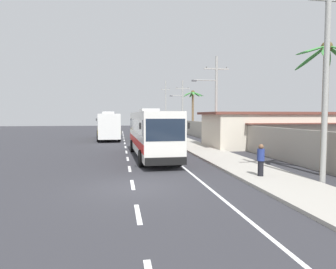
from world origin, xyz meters
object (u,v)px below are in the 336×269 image
motorcycle_beside_bus (163,139)px  palm_second (193,104)px  palm_nearest (326,80)px  roadside_building (282,129)px  utility_pole_distant (166,105)px  coach_bus_far_lane (108,125)px  utility_pole_nearest (326,72)px  utility_pole_mid (215,99)px  coach_bus_foreground (151,132)px  pedestrian_near_kerb (261,159)px  utility_pole_far (182,107)px

motorcycle_beside_bus → palm_second: (7.11, 15.83, 4.32)m
palm_nearest → roadside_building: (5.53, 13.82, -3.19)m
motorcycle_beside_bus → utility_pole_distant: bearing=80.8°
coach_bus_far_lane → utility_pole_nearest: size_ratio=1.11×
coach_bus_far_lane → utility_pole_distant: bearing=62.5°
coach_bus_far_lane → roadside_building: size_ratio=0.69×
utility_pole_mid → palm_second: bearing=82.7°
coach_bus_foreground → palm_nearest: bearing=-45.9°
coach_bus_far_lane → motorcycle_beside_bus: size_ratio=5.58×
coach_bus_far_lane → pedestrian_near_kerb: bearing=-72.1°
utility_pole_nearest → palm_nearest: bearing=53.5°
coach_bus_far_lane → motorcycle_beside_bus: bearing=-55.2°
utility_pole_far → utility_pole_distant: bearing=90.1°
utility_pole_far → palm_second: bearing=48.5°
palm_nearest → coach_bus_foreground: bearing=134.1°
utility_pole_mid → roadside_building: 7.45m
palm_second → utility_pole_nearest: bearing=-94.1°
utility_pole_far → roadside_building: (6.73, -16.59, -2.69)m
utility_pole_distant → motorcycle_beside_bus: bearing=-99.2°
pedestrian_near_kerb → utility_pole_distant: 47.04m
coach_bus_foreground → utility_pole_distant: utility_pole_distant is taller
pedestrian_near_kerb → roadside_building: roadside_building is taller
utility_pole_far → utility_pole_distant: (-0.02, 16.16, 0.80)m
utility_pole_nearest → utility_pole_mid: utility_pole_nearest is taller
utility_pole_nearest → palm_nearest: utility_pole_nearest is taller
utility_pole_nearest → utility_pole_distant: utility_pole_distant is taller
coach_bus_foreground → utility_pole_nearest: bearing=-56.9°
coach_bus_far_lane → utility_pole_far: bearing=22.9°
pedestrian_near_kerb → palm_nearest: palm_nearest is taller
utility_pole_distant → coach_bus_foreground: bearing=-100.3°
coach_bus_foreground → palm_nearest: (8.13, -8.40, 3.03)m
coach_bus_far_lane → utility_pole_far: utility_pole_far is taller
utility_pole_far → palm_second: size_ratio=1.17×
pedestrian_near_kerb → utility_pole_distant: size_ratio=0.16×
coach_bus_foreground → utility_pole_far: size_ratio=1.46×
pedestrian_near_kerb → utility_pole_nearest: 4.94m
palm_second → pedestrian_near_kerb: bearing=-98.1°
utility_pole_far → utility_pole_distant: 16.18m
roadside_building → palm_nearest: bearing=-111.8°
utility_pole_distant → coach_bus_far_lane: bearing=-117.5°
utility_pole_distant → palm_second: utility_pole_distant is taller
pedestrian_near_kerb → motorcycle_beside_bus: bearing=-85.6°
coach_bus_far_lane → palm_second: size_ratio=1.54×
pedestrian_near_kerb → palm_nearest: 5.35m
coach_bus_foreground → coach_bus_far_lane: 17.86m
coach_bus_foreground → utility_pole_mid: 9.45m
motorcycle_beside_bus → utility_pole_mid: size_ratio=0.22×
pedestrian_near_kerb → utility_pole_far: utility_pole_far is taller
utility_pole_mid → roadside_building: bearing=-3.6°
palm_nearest → utility_pole_far: bearing=92.3°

